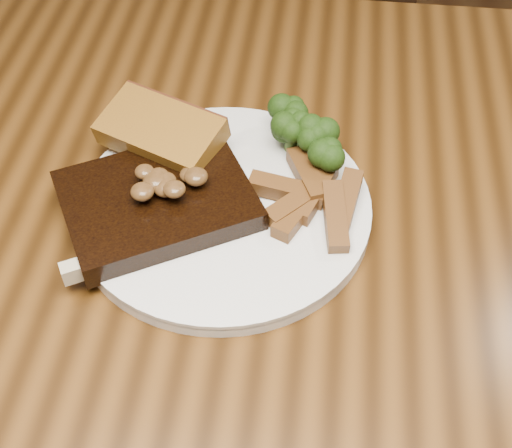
{
  "coord_description": "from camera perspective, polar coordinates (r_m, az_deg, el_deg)",
  "views": [
    {
      "loc": [
        0.05,
        -0.41,
        1.26
      ],
      "look_at": [
        0.0,
        0.01,
        0.78
      ],
      "focal_mm": 50.0,
      "sensor_mm": 36.0,
      "label": 1
    }
  ],
  "objects": [
    {
      "name": "dining_table",
      "position": [
        0.73,
        -0.18,
        -7.22
      ],
      "size": [
        1.6,
        0.9,
        0.75
      ],
      "color": "#4F2E0F",
      "rests_on": "ground"
    },
    {
      "name": "chair_far",
      "position": [
        1.39,
        2.44,
        13.72
      ],
      "size": [
        0.42,
        0.42,
        0.86
      ],
      "rotation": [
        0.0,
        0.0,
        3.19
      ],
      "color": "black",
      "rests_on": "ground"
    },
    {
      "name": "plate",
      "position": [
        0.69,
        -2.59,
        1.19
      ],
      "size": [
        0.28,
        0.28,
        0.01
      ],
      "primitive_type": "cylinder",
      "rotation": [
        0.0,
        0.0,
        -0.0
      ],
      "color": "white",
      "rests_on": "dining_table"
    },
    {
      "name": "steak",
      "position": [
        0.67,
        -7.89,
        1.79
      ],
      "size": [
        0.21,
        0.2,
        0.03
      ],
      "primitive_type": "cube",
      "rotation": [
        0.0,
        0.0,
        0.51
      ],
      "color": "black",
      "rests_on": "plate"
    },
    {
      "name": "steak_bone",
      "position": [
        0.64,
        -8.95,
        -2.26
      ],
      "size": [
        0.13,
        0.08,
        0.02
      ],
      "primitive_type": "cube",
      "rotation": [
        0.0,
        0.0,
        0.51
      ],
      "color": "#B7AE8E",
      "rests_on": "plate"
    },
    {
      "name": "mushroom_pile",
      "position": [
        0.66,
        -7.79,
        3.87
      ],
      "size": [
        0.07,
        0.07,
        0.03
      ],
      "primitive_type": null,
      "color": "brown",
      "rests_on": "steak"
    },
    {
      "name": "garlic_bread",
      "position": [
        0.73,
        -7.47,
        6.13
      ],
      "size": [
        0.13,
        0.11,
        0.03
      ],
      "primitive_type": "cube",
      "rotation": [
        0.0,
        0.0,
        -0.4
      ],
      "color": "olive",
      "rests_on": "plate"
    },
    {
      "name": "potato_wedges",
      "position": [
        0.68,
        3.62,
        2.69
      ],
      "size": [
        0.09,
        0.09,
        0.02
      ],
      "primitive_type": null,
      "color": "brown",
      "rests_on": "plate"
    },
    {
      "name": "broccoli_cluster",
      "position": [
        0.72,
        3.58,
        6.48
      ],
      "size": [
        0.08,
        0.08,
        0.04
      ],
      "primitive_type": null,
      "color": "#1C370C",
      "rests_on": "plate"
    }
  ]
}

